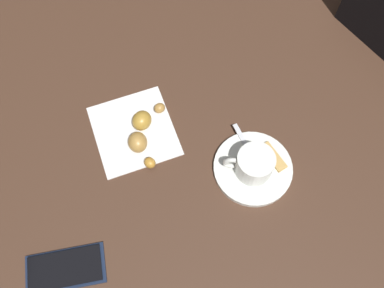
{
  "coord_description": "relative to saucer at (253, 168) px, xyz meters",
  "views": [
    {
      "loc": [
        0.02,
        0.33,
        0.73
      ],
      "look_at": [
        0.0,
        0.01,
        0.03
      ],
      "focal_mm": 38.64,
      "sensor_mm": 36.0,
      "label": 1
    }
  ],
  "objects": [
    {
      "name": "ground_plane",
      "position": [
        0.11,
        -0.06,
        -0.01
      ],
      "size": [
        1.8,
        1.8,
        0.0
      ],
      "primitive_type": "plane",
      "color": "#442B1E"
    },
    {
      "name": "saucer",
      "position": [
        0.0,
        0.0,
        0.0
      ],
      "size": [
        0.15,
        0.15,
        0.01
      ],
      "primitive_type": "cylinder",
      "color": "white",
      "rests_on": "ground"
    },
    {
      "name": "espresso_cup",
      "position": [
        0.0,
        0.0,
        0.03
      ],
      "size": [
        0.09,
        0.07,
        0.05
      ],
      "color": "white",
      "rests_on": "saucer"
    },
    {
      "name": "teaspoon",
      "position": [
        -0.0,
        -0.01,
        0.01
      ],
      "size": [
        0.06,
        0.13,
        0.01
      ],
      "color": "silver",
      "rests_on": "saucer"
    },
    {
      "name": "sugar_packet",
      "position": [
        -0.04,
        -0.02,
        0.01
      ],
      "size": [
        0.05,
        0.06,
        0.01
      ],
      "primitive_type": "cube",
      "rotation": [
        0.0,
        0.0,
        5.22
      ],
      "color": "tan",
      "rests_on": "saucer"
    },
    {
      "name": "napkin",
      "position": [
        0.22,
        -0.09,
        -0.0
      ],
      "size": [
        0.19,
        0.2,
        0.0
      ],
      "primitive_type": "cube",
      "rotation": [
        0.0,
        0.0,
        0.3
      ],
      "color": "white",
      "rests_on": "ground"
    },
    {
      "name": "croissant",
      "position": [
        0.21,
        -0.08,
        0.02
      ],
      "size": [
        0.08,
        0.15,
        0.04
      ],
      "color": "#AF7F3D",
      "rests_on": "napkin"
    },
    {
      "name": "cell_phone",
      "position": [
        0.34,
        0.16,
        -0.0
      ],
      "size": [
        0.14,
        0.09,
        0.01
      ],
      "color": "#141F37",
      "rests_on": "ground"
    }
  ]
}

